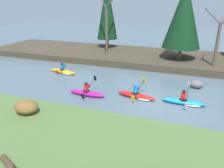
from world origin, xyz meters
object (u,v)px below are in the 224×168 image
(kayaker_far_back, at_px, (64,71))
(kayaker_trailing, at_px, (87,93))
(driftwood_log, at_px, (12,168))
(boulder_midstream, at_px, (196,84))
(kayaker_lead, at_px, (186,102))
(kayaker_middle, at_px, (138,95))

(kayaker_far_back, bearing_deg, kayaker_trailing, -33.62)
(driftwood_log, bearing_deg, boulder_midstream, 87.09)
(kayaker_lead, bearing_deg, boulder_midstream, 78.88)
(kayaker_lead, bearing_deg, driftwood_log, -122.64)
(kayaker_middle, bearing_deg, kayaker_lead, 10.20)
(kayaker_trailing, xyz_separation_m, boulder_midstream, (7.18, 4.16, 0.07))
(kayaker_middle, distance_m, kayaker_trailing, 3.51)
(kayaker_lead, distance_m, kayaker_far_back, 11.14)
(boulder_midstream, bearing_deg, kayaker_far_back, -178.15)
(kayaker_lead, xyz_separation_m, kayaker_middle, (-3.11, -0.08, 0.00))
(kayaker_middle, height_order, kayaker_far_back, same)
(kayaker_middle, bearing_deg, driftwood_log, -97.29)
(kayaker_lead, distance_m, kayaker_trailing, 6.59)
(kayaker_lead, relative_size, driftwood_log, 1.68)
(kayaker_trailing, bearing_deg, kayaker_lead, 9.41)
(kayaker_middle, bearing_deg, kayaker_trailing, -158.47)
(driftwood_log, bearing_deg, kayaker_trailing, 120.85)
(kayaker_far_back, bearing_deg, driftwood_log, -58.15)
(kayaker_trailing, distance_m, boulder_midstream, 8.30)
(kayaker_trailing, xyz_separation_m, kayaker_far_back, (-4.21, 3.80, -0.02))
(kayaker_trailing, relative_size, driftwood_log, 1.69)
(kayaker_middle, xyz_separation_m, kayaker_far_back, (-7.63, 3.02, 0.00))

